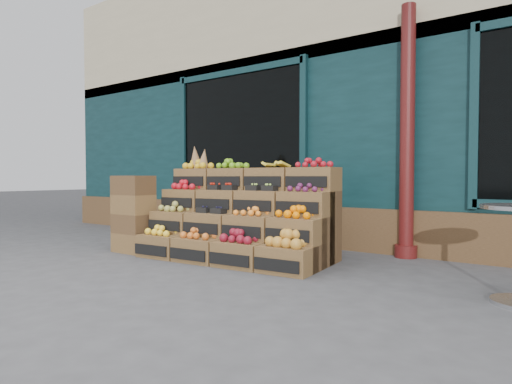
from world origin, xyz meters
The scene contains 5 objects.
ground centered at (0.00, 0.00, 0.00)m, with size 60.00×60.00×0.00m, color #424244.
shop_facade centered at (0.00, 5.11, 2.40)m, with size 12.00×6.24×4.80m.
crate_display centered at (-0.53, 0.82, 0.46)m, with size 2.44×1.32×1.48m.
spare_crates centered at (-1.98, 0.30, 0.52)m, with size 0.53×0.36×1.05m.
shopkeeper centered at (-1.57, 2.85, 1.11)m, with size 0.81×0.53×2.22m, color #154C19.
Camera 1 is at (2.78, -3.51, 1.03)m, focal length 30.00 mm.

